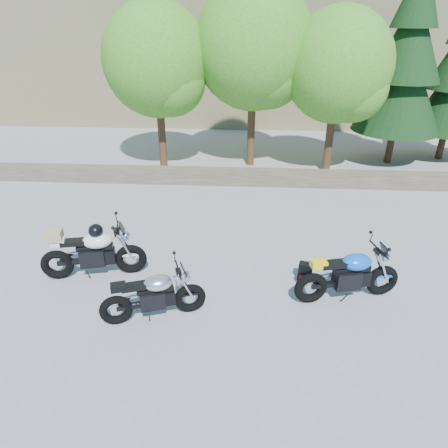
{
  "coord_description": "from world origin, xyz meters",
  "views": [
    {
      "loc": [
        0.72,
        -7.29,
        5.02
      ],
      "look_at": [
        0.2,
        1.0,
        0.75
      ],
      "focal_mm": 32.0,
      "sensor_mm": 36.0,
      "label": 1
    }
  ],
  "objects_px": {
    "silver_bike": "(154,296)",
    "white_bike": "(92,251)",
    "blue_bike": "(349,276)",
    "backpack": "(305,272)"
  },
  "relations": [
    {
      "from": "silver_bike",
      "to": "white_bike",
      "type": "relative_size",
      "value": 0.87
    },
    {
      "from": "silver_bike",
      "to": "blue_bike",
      "type": "relative_size",
      "value": 0.89
    },
    {
      "from": "white_bike",
      "to": "backpack",
      "type": "relative_size",
      "value": 5.66
    },
    {
      "from": "silver_bike",
      "to": "backpack",
      "type": "bearing_deg",
      "value": 7.03
    },
    {
      "from": "white_bike",
      "to": "silver_bike",
      "type": "bearing_deg",
      "value": -50.78
    },
    {
      "from": "silver_bike",
      "to": "white_bike",
      "type": "bearing_deg",
      "value": 122.88
    },
    {
      "from": "silver_bike",
      "to": "backpack",
      "type": "relative_size",
      "value": 4.89
    },
    {
      "from": "backpack",
      "to": "white_bike",
      "type": "bearing_deg",
      "value": -164.54
    },
    {
      "from": "blue_bike",
      "to": "backpack",
      "type": "bearing_deg",
      "value": 128.27
    },
    {
      "from": "silver_bike",
      "to": "backpack",
      "type": "height_order",
      "value": "silver_bike"
    }
  ]
}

